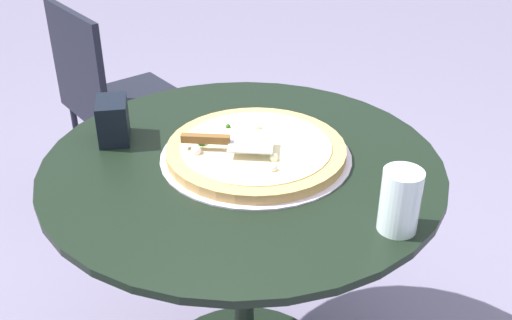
# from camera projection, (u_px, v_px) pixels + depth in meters

# --- Properties ---
(patio_table) EXTENTS (0.92, 0.92, 0.72)m
(patio_table) POSITION_uv_depth(u_px,v_px,m) (243.00, 231.00, 1.49)
(patio_table) COLOR black
(patio_table) RESTS_ON ground
(pizza_on_tray) EXTENTS (0.44, 0.44, 0.05)m
(pizza_on_tray) POSITION_uv_depth(u_px,v_px,m) (256.00, 151.00, 1.40)
(pizza_on_tray) COLOR silver
(pizza_on_tray) RESTS_ON patio_table
(pizza_server) EXTENTS (0.15, 0.21, 0.02)m
(pizza_server) POSITION_uv_depth(u_px,v_px,m) (227.00, 141.00, 1.36)
(pizza_server) COLOR silver
(pizza_server) RESTS_ON pizza_on_tray
(drinking_cup) EXTENTS (0.08, 0.08, 0.13)m
(drinking_cup) POSITION_uv_depth(u_px,v_px,m) (400.00, 201.00, 1.14)
(drinking_cup) COLOR silver
(drinking_cup) RESTS_ON patio_table
(napkin_dispenser) EXTENTS (0.13, 0.12, 0.10)m
(napkin_dispenser) POSITION_uv_depth(u_px,v_px,m) (113.00, 120.00, 1.46)
(napkin_dispenser) COLOR black
(napkin_dispenser) RESTS_ON patio_table
(patio_chair_far) EXTENTS (0.50, 0.50, 0.83)m
(patio_chair_far) POSITION_uv_depth(u_px,v_px,m) (112.00, 94.00, 2.30)
(patio_chair_far) COLOR black
(patio_chair_far) RESTS_ON ground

